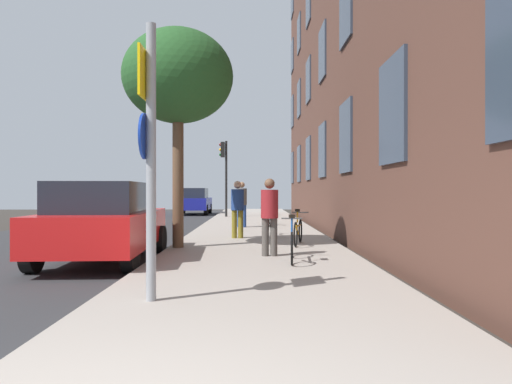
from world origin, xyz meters
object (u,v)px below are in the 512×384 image
Objects in this scene: sign_post at (149,145)px; pedestrian_0 at (270,212)px; bicycle_1 at (298,231)px; car_0 at (104,221)px; tree_near at (178,78)px; car_1 at (194,201)px; pedestrian_2 at (242,201)px; bicycle_0 at (292,243)px; bicycle_3 at (268,217)px; pedestrian_1 at (237,205)px; bicycle_2 at (270,224)px; traffic_light at (224,165)px.

pedestrian_0 is (1.61, 4.02, -0.99)m from sign_post.
bicycle_1 is 2.30m from pedestrian_0.
car_0 is at bearing -152.33° from bicycle_1.
tree_near is 1.30× the size of car_1.
pedestrian_2 is (0.87, 11.93, -0.94)m from sign_post.
car_0 is at bearing 170.34° from bicycle_0.
pedestrian_0 is at bearing 1.55° from car_0.
bicycle_3 is 5.04m from pedestrian_1.
bicycle_0 reaches higher than bicycle_1.
pedestrian_2 reaches higher than bicycle_2.
pedestrian_1 is at bearing -78.85° from car_1.
bicycle_1 is (2.89, 0.55, -3.67)m from tree_near.
bicycle_1 is 0.37× the size of car_0.
pedestrian_1 is at bearing -145.29° from bicycle_2.
pedestrian_0 is (1.80, -15.29, -1.78)m from traffic_light.
sign_post reaches higher than pedestrian_0.
car_0 is (-3.53, -4.53, 0.37)m from bicycle_2.
tree_near reaches higher than bicycle_3.
pedestrian_1 reaches higher than car_1.
pedestrian_1 is at bearing 132.33° from bicycle_1.
tree_near is at bearing -91.27° from traffic_light.
car_1 is at bearing 101.22° from pedestrian_0.
pedestrian_1 is at bearing 56.28° from car_0.
car_1 is at bearing 101.90° from bicycle_0.
sign_post is 2.12× the size of pedestrian_0.
car_0 is (-1.56, -15.38, -1.96)m from traffic_light.
bicycle_0 is at bearing -89.10° from bicycle_3.
car_0 is at bearing -127.72° from tree_near.
pedestrian_0 is (-0.40, 0.73, 0.56)m from bicycle_0.
bicycle_0 is 2.84m from bicycle_1.
sign_post is 12.95m from bicycle_3.
tree_near is at bearing -169.17° from bicycle_1.
pedestrian_0 is 3.37m from car_0.
car_0 is at bearing -112.35° from bicycle_3.
car_0 reaches higher than bicycle_0.
car_1 is at bearing 104.94° from bicycle_2.
car_1 is (-4.08, 15.31, 0.36)m from bicycle_2.
bicycle_0 is at bearing -9.66° from car_0.
sign_post is 2.04× the size of bicycle_0.
pedestrian_1 is (-0.94, -0.65, 0.57)m from bicycle_2.
pedestrian_0 is 0.37× the size of car_0.
tree_near reaches higher than sign_post.
pedestrian_2 is at bearing -74.98° from car_1.
pedestrian_2 reaches higher than bicycle_3.
bicycle_2 reaches higher than bicycle_3.
traffic_light is 2.40× the size of bicycle_2.
tree_near is 4.99m from bicycle_0.
traffic_light reaches higher than bicycle_2.
pedestrian_0 is 0.95× the size of pedestrian_2.
car_1 is (-4.32, 20.48, 0.38)m from bicycle_0.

